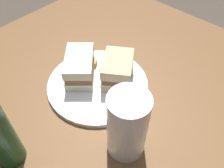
{
  "coord_description": "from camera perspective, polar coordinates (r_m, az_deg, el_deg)",
  "views": [
    {
      "loc": [
        0.24,
        -0.32,
        1.25
      ],
      "look_at": [
        -0.04,
        -0.01,
        0.8
      ],
      "focal_mm": 37.9,
      "sensor_mm": 36.0,
      "label": 1
    }
  ],
  "objects": [
    {
      "name": "dining_table",
      "position": [
        0.95,
        2.46,
        -17.92
      ],
      "size": [
        1.08,
        0.95,
        0.77
      ],
      "primitive_type": "cube",
      "color": "brown",
      "rests_on": "ground"
    },
    {
      "name": "plate",
      "position": [
        0.65,
        -3.44,
        -0.03
      ],
      "size": [
        0.27,
        0.27,
        0.01
      ],
      "primitive_type": "cylinder",
      "color": "white",
      "rests_on": "dining_table"
    },
    {
      "name": "sandwich_half_left",
      "position": [
        0.63,
        1.38,
        3.4
      ],
      "size": [
        0.12,
        0.13,
        0.07
      ],
      "color": "#CCB284",
      "rests_on": "plate"
    },
    {
      "name": "sandwich_half_right",
      "position": [
        0.64,
        -7.78,
        4.19
      ],
      "size": [
        0.14,
        0.14,
        0.07
      ],
      "color": "beige",
      "rests_on": "plate"
    },
    {
      "name": "potato_wedge_front",
      "position": [
        0.66,
        -1.07,
        2.79
      ],
      "size": [
        0.04,
        0.03,
        0.02
      ],
      "primitive_type": "cube",
      "rotation": [
        0.0,
        0.0,
        3.35
      ],
      "color": "#B77F33",
      "rests_on": "plate"
    },
    {
      "name": "potato_wedge_middle",
      "position": [
        0.66,
        0.51,
        2.72
      ],
      "size": [
        0.03,
        0.05,
        0.02
      ],
      "primitive_type": "cube",
      "rotation": [
        0.0,
        0.0,
        1.93
      ],
      "color": "gold",
      "rests_on": "plate"
    },
    {
      "name": "potato_wedge_back",
      "position": [
        0.65,
        0.01,
        2.7
      ],
      "size": [
        0.03,
        0.06,
        0.02
      ],
      "primitive_type": "cube",
      "rotation": [
        0.0,
        0.0,
        4.98
      ],
      "color": "#AD702D",
      "rests_on": "plate"
    },
    {
      "name": "potato_wedge_left_edge",
      "position": [
        0.68,
        -0.34,
        4.42
      ],
      "size": [
        0.02,
        0.04,
        0.02
      ],
      "primitive_type": "cube",
      "rotation": [
        0.0,
        0.0,
        1.6
      ],
      "color": "gold",
      "rests_on": "plate"
    },
    {
      "name": "potato_wedge_right_edge",
      "position": [
        0.69,
        -5.81,
        5.18
      ],
      "size": [
        0.05,
        0.04,
        0.02
      ],
      "primitive_type": "cube",
      "rotation": [
        0.0,
        0.0,
        3.64
      ],
      "color": "gold",
      "rests_on": "plate"
    },
    {
      "name": "pint_glass",
      "position": [
        0.49,
        3.62,
        -10.74
      ],
      "size": [
        0.08,
        0.08,
        0.17
      ],
      "color": "white",
      "rests_on": "dining_table"
    }
  ]
}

